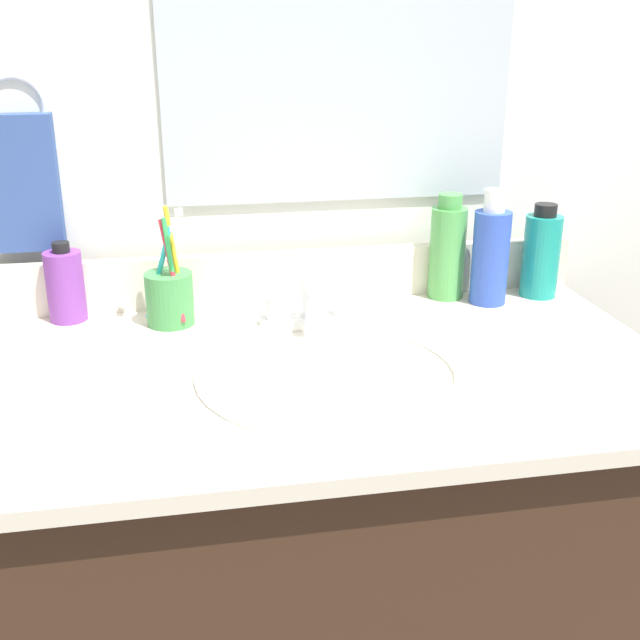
{
  "coord_description": "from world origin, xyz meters",
  "views": [
    {
      "loc": [
        -0.18,
        -1.02,
        1.24
      ],
      "look_at": [
        0.01,
        0.0,
        0.84
      ],
      "focal_mm": 43.94,
      "sensor_mm": 36.0,
      "label": 1
    }
  ],
  "objects_px": {
    "faucet": "(309,309)",
    "bottle_toner_green": "(447,250)",
    "bottle_mouthwash_teal": "(541,254)",
    "cup_green": "(170,296)",
    "hand_towel": "(23,184)",
    "bottle_cream_purple": "(65,285)",
    "bottle_shampoo_blue": "(491,254)"
  },
  "relations": [
    {
      "from": "bottle_cream_purple",
      "to": "faucet",
      "type": "bearing_deg",
      "value": -14.18
    },
    {
      "from": "bottle_mouthwash_teal",
      "to": "bottle_shampoo_blue",
      "type": "bearing_deg",
      "value": -169.18
    },
    {
      "from": "bottle_mouthwash_teal",
      "to": "bottle_shampoo_blue",
      "type": "relative_size",
      "value": 0.83
    },
    {
      "from": "bottle_cream_purple",
      "to": "bottle_toner_green",
      "type": "bearing_deg",
      "value": -0.14
    },
    {
      "from": "bottle_shampoo_blue",
      "to": "cup_green",
      "type": "xyz_separation_m",
      "value": [
        -0.55,
        -0.01,
        -0.04
      ]
    },
    {
      "from": "bottle_toner_green",
      "to": "hand_towel",
      "type": "bearing_deg",
      "value": 175.69
    },
    {
      "from": "bottle_mouthwash_teal",
      "to": "bottle_toner_green",
      "type": "height_order",
      "value": "bottle_toner_green"
    },
    {
      "from": "bottle_toner_green",
      "to": "bottle_cream_purple",
      "type": "distance_m",
      "value": 0.66
    },
    {
      "from": "faucet",
      "to": "bottle_mouthwash_teal",
      "type": "bearing_deg",
      "value": 9.65
    },
    {
      "from": "bottle_toner_green",
      "to": "cup_green",
      "type": "height_order",
      "value": "cup_green"
    },
    {
      "from": "hand_towel",
      "to": "faucet",
      "type": "height_order",
      "value": "hand_towel"
    },
    {
      "from": "faucet",
      "to": "bottle_shampoo_blue",
      "type": "relative_size",
      "value": 0.79
    },
    {
      "from": "hand_towel",
      "to": "bottle_toner_green",
      "type": "height_order",
      "value": "hand_towel"
    },
    {
      "from": "hand_towel",
      "to": "cup_green",
      "type": "distance_m",
      "value": 0.3
    },
    {
      "from": "faucet",
      "to": "cup_green",
      "type": "relative_size",
      "value": 0.82
    },
    {
      "from": "hand_towel",
      "to": "bottle_toner_green",
      "type": "distance_m",
      "value": 0.72
    },
    {
      "from": "faucet",
      "to": "bottle_toner_green",
      "type": "distance_m",
      "value": 0.29
    },
    {
      "from": "faucet",
      "to": "bottle_toner_green",
      "type": "bearing_deg",
      "value": 20.0
    },
    {
      "from": "bottle_mouthwash_teal",
      "to": "bottle_shampoo_blue",
      "type": "xyz_separation_m",
      "value": [
        -0.1,
        -0.02,
        0.01
      ]
    },
    {
      "from": "bottle_cream_purple",
      "to": "cup_green",
      "type": "height_order",
      "value": "cup_green"
    },
    {
      "from": "cup_green",
      "to": "bottle_shampoo_blue",
      "type": "bearing_deg",
      "value": 0.56
    },
    {
      "from": "bottle_toner_green",
      "to": "bottle_cream_purple",
      "type": "xyz_separation_m",
      "value": [
        -0.66,
        0.0,
        -0.03
      ]
    },
    {
      "from": "hand_towel",
      "to": "bottle_toner_green",
      "type": "relative_size",
      "value": 1.18
    },
    {
      "from": "bottle_shampoo_blue",
      "to": "cup_green",
      "type": "relative_size",
      "value": 1.03
    },
    {
      "from": "faucet",
      "to": "bottle_cream_purple",
      "type": "xyz_separation_m",
      "value": [
        -0.39,
        0.1,
        0.03
      ]
    },
    {
      "from": "bottle_shampoo_blue",
      "to": "bottle_cream_purple",
      "type": "relative_size",
      "value": 1.51
    },
    {
      "from": "hand_towel",
      "to": "bottle_mouthwash_teal",
      "type": "xyz_separation_m",
      "value": [
        0.88,
        -0.08,
        -0.14
      ]
    },
    {
      "from": "faucet",
      "to": "bottle_toner_green",
      "type": "xyz_separation_m",
      "value": [
        0.27,
        0.1,
        0.06
      ]
    },
    {
      "from": "bottle_mouthwash_teal",
      "to": "hand_towel",
      "type": "bearing_deg",
      "value": 175.01
    },
    {
      "from": "bottle_mouthwash_teal",
      "to": "cup_green",
      "type": "distance_m",
      "value": 0.66
    },
    {
      "from": "bottle_mouthwash_teal",
      "to": "bottle_toner_green",
      "type": "relative_size",
      "value": 0.9
    },
    {
      "from": "hand_towel",
      "to": "bottle_cream_purple",
      "type": "height_order",
      "value": "hand_towel"
    }
  ]
}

